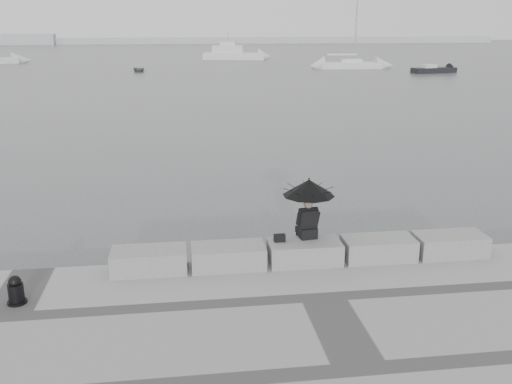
{
  "coord_description": "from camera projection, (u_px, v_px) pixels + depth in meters",
  "views": [
    {
      "loc": [
        -2.64,
        -11.93,
        5.64
      ],
      "look_at": [
        -0.62,
        3.0,
        1.16
      ],
      "focal_mm": 40.0,
      "sensor_mm": 36.0,
      "label": 1
    }
  ],
  "objects": [
    {
      "name": "stone_block_left",
      "position": [
        228.0,
        256.0,
        12.42
      ],
      "size": [
        1.6,
        0.8,
        0.5
      ],
      "primitive_type": "cube",
      "color": "slate",
      "rests_on": "promenade"
    },
    {
      "name": "stone_block_far_left",
      "position": [
        149.0,
        261.0,
        12.2
      ],
      "size": [
        1.6,
        0.8,
        0.5
      ],
      "primitive_type": "cube",
      "color": "slate",
      "rests_on": "promenade"
    },
    {
      "name": "small_motorboat",
      "position": [
        434.0,
        70.0,
        66.88
      ],
      "size": [
        5.62,
        2.72,
        1.1
      ],
      "rotation": [
        0.0,
        0.0,
        0.21
      ],
      "color": "black",
      "rests_on": "ground"
    },
    {
      "name": "dinghy",
      "position": [
        139.0,
        69.0,
        68.53
      ],
      "size": [
        3.21,
        1.86,
        0.51
      ],
      "primitive_type": "imported",
      "rotation": [
        0.0,
        0.0,
        0.2
      ],
      "color": "slate",
      "rests_on": "ground"
    },
    {
      "name": "sailboat_right",
      "position": [
        351.0,
        64.0,
        73.19
      ],
      "size": [
        7.95,
        2.85,
        12.9
      ],
      "rotation": [
        0.0,
        0.0,
        -0.06
      ],
      "color": "silver",
      "rests_on": "ground"
    },
    {
      "name": "mooring_bollard",
      "position": [
        16.0,
        292.0,
        10.8
      ],
      "size": [
        0.36,
        0.36,
        0.57
      ],
      "color": "black",
      "rests_on": "promenade"
    },
    {
      "name": "distant_landmass",
      "position": [
        157.0,
        41.0,
        158.75
      ],
      "size": [
        180.0,
        8.0,
        2.8
      ],
      "color": "#AEB0B3",
      "rests_on": "ground"
    },
    {
      "name": "bag",
      "position": [
        280.0,
        238.0,
        12.57
      ],
      "size": [
        0.25,
        0.14,
        0.16
      ],
      "primitive_type": "cube",
      "color": "black",
      "rests_on": "stone_block_centre"
    },
    {
      "name": "stone_block_centre",
      "position": [
        305.0,
        252.0,
        12.63
      ],
      "size": [
        1.6,
        0.8,
        0.5
      ],
      "primitive_type": "cube",
      "color": "slate",
      "rests_on": "promenade"
    },
    {
      "name": "seated_person",
      "position": [
        309.0,
        195.0,
        12.54
      ],
      "size": [
        1.16,
        1.16,
        1.39
      ],
      "rotation": [
        0.0,
        0.0,
        0.14
      ],
      "color": "black",
      "rests_on": "stone_block_centre"
    },
    {
      "name": "ground",
      "position": [
        300.0,
        275.0,
        13.28
      ],
      "size": [
        360.0,
        360.0,
        0.0
      ],
      "primitive_type": "plane",
      "color": "#474A4C",
      "rests_on": "ground"
    },
    {
      "name": "stone_block_right",
      "position": [
        378.0,
        249.0,
        12.85
      ],
      "size": [
        1.6,
        0.8,
        0.5
      ],
      "primitive_type": "cube",
      "color": "slate",
      "rests_on": "promenade"
    },
    {
      "name": "motor_cruiser",
      "position": [
        234.0,
        54.0,
        90.88
      ],
      "size": [
        10.13,
        4.95,
        4.5
      ],
      "rotation": [
        0.0,
        0.0,
        -0.23
      ],
      "color": "silver",
      "rests_on": "ground"
    },
    {
      "name": "stone_block_far_right",
      "position": [
        450.0,
        245.0,
        13.07
      ],
      "size": [
        1.6,
        0.8,
        0.5
      ],
      "primitive_type": "cube",
      "color": "slate",
      "rests_on": "promenade"
    }
  ]
}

